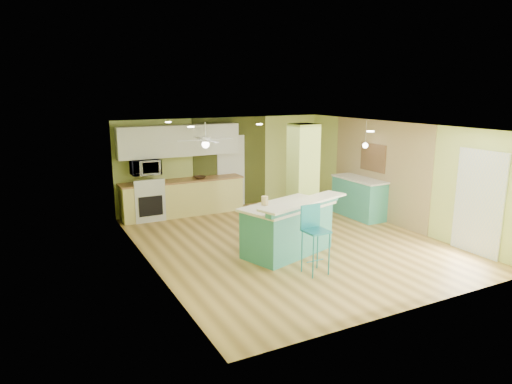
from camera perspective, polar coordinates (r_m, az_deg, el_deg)
floor at (r=9.98m, az=4.12°, el=-6.31°), size 6.00×7.00×0.01m
ceiling at (r=9.47m, az=4.36°, el=8.20°), size 6.00×7.00×0.01m
wall_back at (r=12.72m, az=-4.07°, el=3.66°), size 6.00×0.01×2.50m
wall_front at (r=7.01m, az=19.45°, el=-4.56°), size 6.00×0.01×2.50m
wall_left at (r=8.50m, az=-13.30°, el=-1.19°), size 0.01×7.00×2.50m
wall_right at (r=11.49m, az=17.12°, el=2.15°), size 0.01×7.00×2.50m
wood_panel at (r=11.91m, az=15.05°, el=2.63°), size 0.02×3.40×2.50m
olive_accent at (r=12.78m, az=-3.22°, el=3.72°), size 2.20×0.02×2.50m
interior_door at (r=12.80m, az=-3.15°, el=2.59°), size 0.82×0.05×2.00m
french_door at (r=10.03m, az=26.07°, el=-1.24°), size 0.04×1.08×2.10m
column at (r=10.41m, az=5.85°, el=1.60°), size 0.55×0.55×2.50m
kitchen_run at (r=12.13m, az=-9.08°, el=-0.66°), size 3.25×0.63×0.94m
stove at (r=11.88m, az=-13.41°, el=-1.20°), size 0.76×0.66×1.08m
upper_cabinets at (r=12.00m, az=-9.51°, el=6.35°), size 3.20×0.34×0.80m
microwave at (r=11.71m, az=-13.65°, el=3.04°), size 0.70×0.48×0.39m
ceiling_fan at (r=10.81m, az=-6.33°, el=6.45°), size 1.41×1.41×0.61m
pendant_lamp at (r=11.70m, az=13.51°, el=5.69°), size 0.14×0.14×0.69m
wall_decor at (r=11.99m, az=14.41°, el=4.19°), size 0.03×0.90×0.70m
peninsula at (r=9.18m, az=4.02°, el=-4.46°), size 2.30×1.73×1.16m
bar_stool at (r=8.21m, az=7.20°, el=-4.49°), size 0.42×0.42×1.24m
side_counter at (r=12.11m, az=12.77°, el=-0.65°), size 0.67×1.58×1.02m
fruit_bowl at (r=12.11m, az=-7.06°, el=1.82°), size 0.35×0.35×0.07m
canister at (r=9.01m, az=1.10°, el=-1.09°), size 0.14×0.14×0.18m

